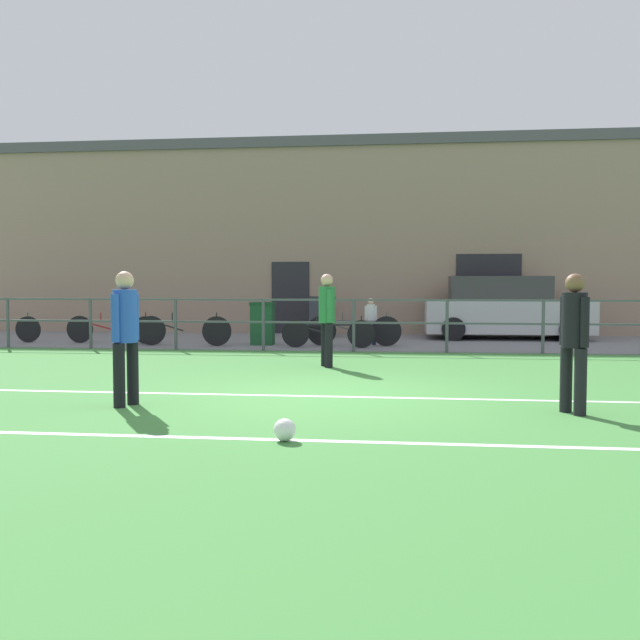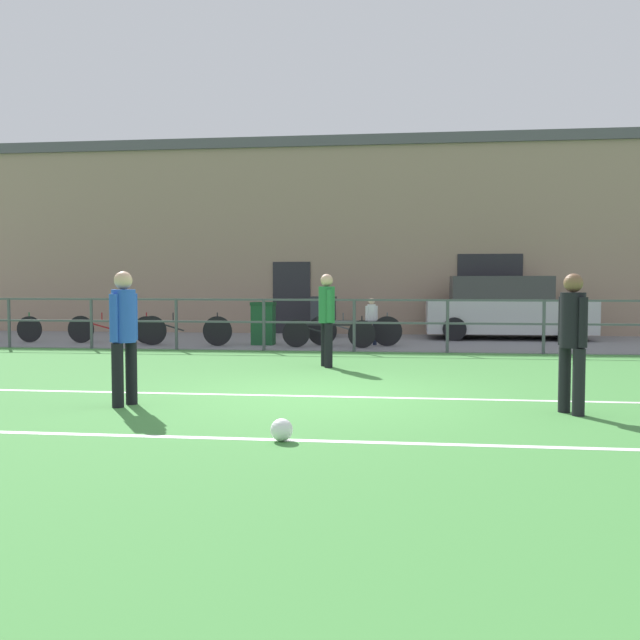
{
  "view_description": "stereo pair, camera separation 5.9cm",
  "coord_description": "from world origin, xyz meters",
  "px_view_note": "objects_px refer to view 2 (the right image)",
  "views": [
    {
      "loc": [
        1.08,
        -9.32,
        1.52
      ],
      "look_at": [
        -0.48,
        3.78,
        0.81
      ],
      "focal_mm": 39.72,
      "sensor_mm": 36.0,
      "label": 1
    },
    {
      "loc": [
        1.14,
        -9.31,
        1.52
      ],
      "look_at": [
        -0.48,
        3.78,
        0.81
      ],
      "focal_mm": 39.72,
      "sensor_mm": 36.0,
      "label": 2
    }
  ],
  "objects_px": {
    "bicycle_parked_2": "(184,330)",
    "bicycle_parked_0": "(329,333)",
    "bicycle_parked_3": "(113,329)",
    "trash_bin_1": "(323,317)",
    "spectator_child": "(371,318)",
    "bicycle_parked_1": "(354,330)",
    "player_striker": "(124,330)",
    "player_winger": "(327,314)",
    "parked_car_red": "(506,309)",
    "trash_bin_0": "(263,323)",
    "soccer_ball_match": "(282,430)",
    "player_goalkeeper": "(572,334)"
  },
  "relations": [
    {
      "from": "parked_car_red",
      "to": "trash_bin_0",
      "type": "height_order",
      "value": "parked_car_red"
    },
    {
      "from": "parked_car_red",
      "to": "bicycle_parked_2",
      "type": "distance_m",
      "value": 8.35
    },
    {
      "from": "bicycle_parked_3",
      "to": "trash_bin_1",
      "type": "bearing_deg",
      "value": 27.66
    },
    {
      "from": "soccer_ball_match",
      "to": "bicycle_parked_3",
      "type": "height_order",
      "value": "bicycle_parked_3"
    },
    {
      "from": "player_goalkeeper",
      "to": "trash_bin_0",
      "type": "xyz_separation_m",
      "value": [
        -5.3,
        8.2,
        -0.38
      ]
    },
    {
      "from": "bicycle_parked_1",
      "to": "bicycle_parked_2",
      "type": "height_order",
      "value": "bicycle_parked_1"
    },
    {
      "from": "player_goalkeeper",
      "to": "trash_bin_1",
      "type": "relative_size",
      "value": 1.47
    },
    {
      "from": "spectator_child",
      "to": "bicycle_parked_3",
      "type": "bearing_deg",
      "value": -19.92
    },
    {
      "from": "player_striker",
      "to": "trash_bin_0",
      "type": "relative_size",
      "value": 1.62
    },
    {
      "from": "spectator_child",
      "to": "bicycle_parked_1",
      "type": "xyz_separation_m",
      "value": [
        -0.39,
        -0.27,
        -0.27
      ]
    },
    {
      "from": "bicycle_parked_0",
      "to": "trash_bin_1",
      "type": "relative_size",
      "value": 1.94
    },
    {
      "from": "trash_bin_1",
      "to": "bicycle_parked_2",
      "type": "bearing_deg",
      "value": -134.66
    },
    {
      "from": "bicycle_parked_1",
      "to": "bicycle_parked_3",
      "type": "xyz_separation_m",
      "value": [
        -5.91,
        -0.0,
        -0.01
      ]
    },
    {
      "from": "player_striker",
      "to": "bicycle_parked_2",
      "type": "bearing_deg",
      "value": -148.26
    },
    {
      "from": "player_goalkeeper",
      "to": "player_striker",
      "type": "distance_m",
      "value": 5.32
    },
    {
      "from": "bicycle_parked_0",
      "to": "bicycle_parked_2",
      "type": "height_order",
      "value": "bicycle_parked_2"
    },
    {
      "from": "bicycle_parked_2",
      "to": "bicycle_parked_3",
      "type": "distance_m",
      "value": 1.98
    },
    {
      "from": "bicycle_parked_0",
      "to": "bicycle_parked_2",
      "type": "relative_size",
      "value": 0.94
    },
    {
      "from": "soccer_ball_match",
      "to": "bicycle_parked_1",
      "type": "xyz_separation_m",
      "value": [
        -0.05,
        9.93,
        0.27
      ]
    },
    {
      "from": "player_striker",
      "to": "player_winger",
      "type": "relative_size",
      "value": 0.99
    },
    {
      "from": "bicycle_parked_1",
      "to": "bicycle_parked_3",
      "type": "distance_m",
      "value": 5.91
    },
    {
      "from": "player_striker",
      "to": "bicycle_parked_1",
      "type": "xyz_separation_m",
      "value": [
        2.21,
        8.26,
        -0.55
      ]
    },
    {
      "from": "bicycle_parked_1",
      "to": "trash_bin_1",
      "type": "height_order",
      "value": "trash_bin_1"
    },
    {
      "from": "player_goalkeeper",
      "to": "trash_bin_1",
      "type": "distance_m",
      "value": 11.48
    },
    {
      "from": "trash_bin_1",
      "to": "trash_bin_0",
      "type": "bearing_deg",
      "value": -114.67
    },
    {
      "from": "bicycle_parked_2",
      "to": "soccer_ball_match",
      "type": "bearing_deg",
      "value": -67.05
    },
    {
      "from": "bicycle_parked_1",
      "to": "player_winger",
      "type": "bearing_deg",
      "value": -92.81
    },
    {
      "from": "bicycle_parked_2",
      "to": "bicycle_parked_3",
      "type": "relative_size",
      "value": 0.97
    },
    {
      "from": "bicycle_parked_3",
      "to": "trash_bin_1",
      "type": "xyz_separation_m",
      "value": [
        4.88,
        2.56,
        0.21
      ]
    },
    {
      "from": "spectator_child",
      "to": "bicycle_parked_2",
      "type": "distance_m",
      "value": 4.43
    },
    {
      "from": "bicycle_parked_3",
      "to": "trash_bin_0",
      "type": "height_order",
      "value": "trash_bin_0"
    },
    {
      "from": "player_winger",
      "to": "bicycle_parked_3",
      "type": "xyz_separation_m",
      "value": [
        -5.72,
        4.0,
        -0.57
      ]
    },
    {
      "from": "spectator_child",
      "to": "bicycle_parked_3",
      "type": "xyz_separation_m",
      "value": [
        -6.3,
        -0.27,
        -0.29
      ]
    },
    {
      "from": "player_winger",
      "to": "bicycle_parked_3",
      "type": "relative_size",
      "value": 0.71
    },
    {
      "from": "player_striker",
      "to": "trash_bin_0",
      "type": "xyz_separation_m",
      "value": [
        0.02,
        8.31,
        -0.4
      ]
    },
    {
      "from": "player_goalkeeper",
      "to": "bicycle_parked_1",
      "type": "bearing_deg",
      "value": 173.52
    },
    {
      "from": "trash_bin_1",
      "to": "player_striker",
      "type": "bearing_deg",
      "value": -96.18
    },
    {
      "from": "player_striker",
      "to": "bicycle_parked_1",
      "type": "height_order",
      "value": "player_striker"
    },
    {
      "from": "bicycle_parked_2",
      "to": "bicycle_parked_3",
      "type": "xyz_separation_m",
      "value": [
        -1.93,
        0.42,
        -0.01
      ]
    },
    {
      "from": "player_goalkeeper",
      "to": "soccer_ball_match",
      "type": "bearing_deg",
      "value": -87.22
    },
    {
      "from": "bicycle_parked_1",
      "to": "trash_bin_1",
      "type": "relative_size",
      "value": 2.02
    },
    {
      "from": "soccer_ball_match",
      "to": "player_goalkeeper",
      "type": "bearing_deg",
      "value": 30.18
    },
    {
      "from": "soccer_ball_match",
      "to": "bicycle_parked_2",
      "type": "relative_size",
      "value": 0.1
    },
    {
      "from": "trash_bin_0",
      "to": "trash_bin_1",
      "type": "xyz_separation_m",
      "value": [
        1.15,
        2.5,
        0.04
      ]
    },
    {
      "from": "bicycle_parked_1",
      "to": "bicycle_parked_2",
      "type": "bearing_deg",
      "value": -173.95
    },
    {
      "from": "parked_car_red",
      "to": "trash_bin_1",
      "type": "height_order",
      "value": "parked_car_red"
    },
    {
      "from": "bicycle_parked_0",
      "to": "bicycle_parked_3",
      "type": "height_order",
      "value": "bicycle_parked_3"
    },
    {
      "from": "parked_car_red",
      "to": "player_striker",
      "type": "bearing_deg",
      "value": -119.09
    },
    {
      "from": "bicycle_parked_2",
      "to": "bicycle_parked_0",
      "type": "bearing_deg",
      "value": -1.94
    },
    {
      "from": "bicycle_parked_2",
      "to": "player_goalkeeper",
      "type": "bearing_deg",
      "value": -47.44
    }
  ]
}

